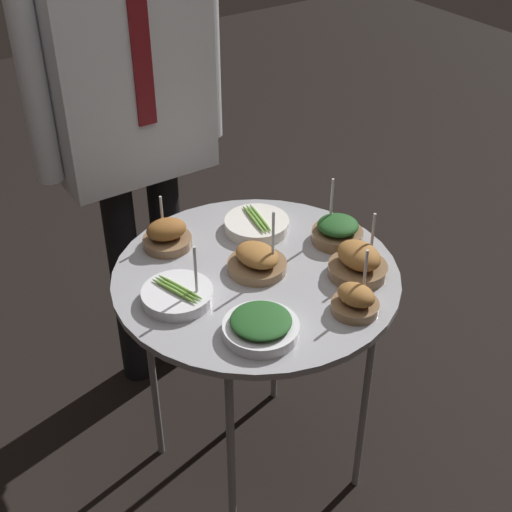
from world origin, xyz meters
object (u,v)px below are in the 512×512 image
serving_cart (256,289)px  bowl_roast_mid_right (167,235)px  bowl_roast_far_rim (358,262)px  bowl_spinach_center (261,326)px  bowl_roast_back_left (356,301)px  bowl_spinach_front_center (338,231)px  bowl_asparagus_mid_left (178,295)px  waiter_figure (129,100)px  bowl_roast_back_right (257,261)px  bowl_asparagus_front_left (257,224)px

serving_cart → bowl_roast_mid_right: (-0.13, 0.23, 0.08)m
bowl_roast_far_rim → bowl_spinach_center: bearing=-170.9°
serving_cart → bowl_roast_mid_right: bearing=119.3°
bowl_roast_back_left → bowl_spinach_front_center: 0.29m
serving_cart → bowl_asparagus_mid_left: bearing=177.2°
bowl_spinach_center → waiter_figure: bearing=84.5°
waiter_figure → bowl_roast_back_right: bearing=-84.8°
serving_cart → bowl_roast_far_rim: bowl_roast_far_rim is taller
bowl_spinach_center → bowl_asparagus_mid_left: (-0.10, 0.21, -0.01)m
bowl_asparagus_front_left → bowl_roast_back_left: bowl_roast_back_left is taller
bowl_roast_mid_right → waiter_figure: 0.42m
bowl_roast_back_right → bowl_spinach_front_center: bowl_roast_back_right is taller
bowl_roast_back_right → bowl_spinach_front_center: 0.25m
serving_cart → waiter_figure: waiter_figure is taller
serving_cart → waiter_figure: bearing=94.3°
bowl_roast_far_rim → waiter_figure: 0.79m
bowl_roast_far_rim → bowl_asparagus_mid_left: bearing=159.6°
serving_cart → bowl_roast_far_rim: 0.26m
bowl_roast_back_left → bowl_roast_back_right: bearing=111.1°
bowl_spinach_center → bowl_asparagus_front_left: bowl_spinach_center is taller
bowl_roast_mid_right → serving_cart: bearing=-60.7°
bowl_roast_mid_right → bowl_spinach_front_center: bowl_spinach_front_center is taller
bowl_spinach_front_center → waiter_figure: size_ratio=0.11×
bowl_spinach_center → bowl_roast_mid_right: bearing=91.3°
serving_cart → bowl_roast_back_right: 0.08m
bowl_roast_far_rim → bowl_roast_mid_right: bearing=131.7°
bowl_spinach_center → bowl_roast_far_rim: size_ratio=1.06×
bowl_spinach_front_center → serving_cart: bearing=180.0°
serving_cart → bowl_roast_far_rim: (0.20, -0.14, 0.09)m
serving_cart → bowl_spinach_center: (-0.12, -0.20, 0.07)m
bowl_roast_mid_right → bowl_roast_back_left: bearing=-63.7°
bowl_asparagus_mid_left → bowl_spinach_front_center: size_ratio=1.01×
bowl_asparagus_mid_left → bowl_spinach_front_center: bowl_spinach_front_center is taller
bowl_roast_far_rim → bowl_roast_back_left: bearing=-132.5°
bowl_spinach_front_center → bowl_roast_back_left: bearing=-120.8°
serving_cart → bowl_spinach_front_center: bearing=-0.0°
waiter_figure → bowl_asparagus_front_left: bearing=-69.7°
bowl_roast_back_right → bowl_asparagus_mid_left: (-0.22, 0.00, -0.01)m
bowl_roast_back_left → serving_cart: bearing=113.4°
bowl_roast_far_rim → waiter_figure: waiter_figure is taller
bowl_roast_back_right → bowl_roast_far_rim: (0.19, -0.15, 0.01)m
bowl_asparagus_front_left → waiter_figure: (-0.15, 0.41, 0.25)m
bowl_roast_mid_right → bowl_roast_back_left: (0.23, -0.47, -0.00)m
bowl_roast_back_right → bowl_roast_far_rim: 0.25m
bowl_roast_back_right → bowl_spinach_center: bearing=-121.7°
bowl_asparagus_front_left → bowl_roast_far_rim: bearing=-73.1°
bowl_roast_back_right → bowl_roast_far_rim: size_ratio=1.10×
bowl_roast_back_left → bowl_spinach_front_center: bowl_spinach_front_center is taller
bowl_roast_back_right → bowl_spinach_center: size_ratio=1.04×
bowl_asparagus_mid_left → bowl_roast_mid_right: bearing=68.1°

